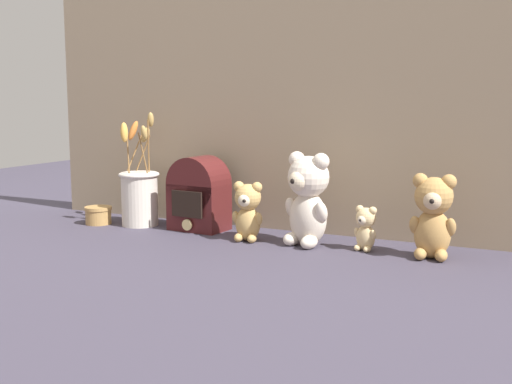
{
  "coord_description": "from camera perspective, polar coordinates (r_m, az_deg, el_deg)",
  "views": [
    {
      "loc": [
        0.74,
        -1.51,
        0.38
      ],
      "look_at": [
        0.0,
        0.02,
        0.13
      ],
      "focal_mm": 45.0,
      "sensor_mm": 36.0,
      "label": 1
    }
  ],
  "objects": [
    {
      "name": "ground_plane",
      "position": [
        1.72,
        -0.29,
        -4.31
      ],
      "size": [
        4.0,
        4.0,
        0.0
      ],
      "primitive_type": "plane",
      "color": "#3D3847"
    },
    {
      "name": "vintage_radio",
      "position": [
        1.85,
        -5.1,
        -0.22
      ],
      "size": [
        0.17,
        0.12,
        0.21
      ],
      "color": "#4C1919",
      "rests_on": "ground"
    },
    {
      "name": "teddy_bear_tiny",
      "position": [
        1.62,
        9.71,
        -3.12
      ],
      "size": [
        0.06,
        0.06,
        0.11
      ],
      "color": "#DBBC84",
      "rests_on": "ground"
    },
    {
      "name": "teddy_bear_large",
      "position": [
        1.65,
        4.59,
        -0.47
      ],
      "size": [
        0.14,
        0.12,
        0.24
      ],
      "color": "beige",
      "rests_on": "ground"
    },
    {
      "name": "teddy_bear_medium",
      "position": [
        1.57,
        15.46,
        -1.95
      ],
      "size": [
        0.11,
        0.1,
        0.2
      ],
      "color": "tan",
      "rests_on": "ground"
    },
    {
      "name": "flower_vase",
      "position": [
        1.94,
        -10.32,
        -0.12
      ],
      "size": [
        0.13,
        0.14,
        0.34
      ],
      "color": "silver",
      "rests_on": "ground"
    },
    {
      "name": "backdrop_wall",
      "position": [
        1.83,
        2.03,
        9.01
      ],
      "size": [
        1.53,
        0.02,
        0.8
      ],
      "color": "gray",
      "rests_on": "ground"
    },
    {
      "name": "teddy_bear_small",
      "position": [
        1.7,
        -0.75,
        -1.63
      ],
      "size": [
        0.09,
        0.08,
        0.16
      ],
      "color": "tan",
      "rests_on": "ground"
    },
    {
      "name": "decorative_tin_tall",
      "position": [
        2.0,
        -13.86,
        -2.01
      ],
      "size": [
        0.08,
        0.08,
        0.05
      ],
      "color": "tan",
      "rests_on": "ground"
    }
  ]
}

